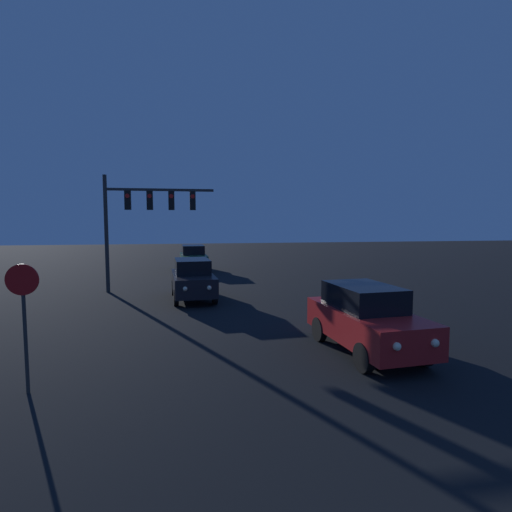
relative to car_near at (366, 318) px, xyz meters
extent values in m
cube|color=#B21E1E|center=(0.00, -0.05, -0.16)|extent=(1.99, 4.06, 0.78)
cube|color=black|center=(-0.01, 0.15, 0.54)|extent=(1.59, 2.24, 0.61)
cylinder|color=black|center=(0.87, -1.20, -0.55)|extent=(0.24, 0.69, 0.68)
cylinder|color=black|center=(-0.67, -1.32, -0.55)|extent=(0.24, 0.69, 0.68)
cylinder|color=black|center=(0.68, 1.23, -0.55)|extent=(0.24, 0.69, 0.68)
cylinder|color=black|center=(-0.86, 1.11, -0.55)|extent=(0.24, 0.69, 0.68)
sphere|color=#F9EFC6|center=(0.62, -1.99, -0.08)|extent=(0.18, 0.18, 0.18)
sphere|color=#F9EFC6|center=(-0.30, -2.06, -0.08)|extent=(0.18, 0.18, 0.18)
cube|color=black|center=(-4.26, 7.84, -0.16)|extent=(1.92, 4.03, 0.78)
cube|color=black|center=(-4.27, 8.04, 0.54)|extent=(1.56, 2.22, 0.61)
cylinder|color=black|center=(-3.41, 6.68, -0.55)|extent=(0.23, 0.69, 0.68)
cylinder|color=black|center=(-4.95, 6.58, -0.55)|extent=(0.23, 0.69, 0.68)
cylinder|color=black|center=(-3.56, 9.11, -0.55)|extent=(0.23, 0.69, 0.68)
cylinder|color=black|center=(-5.10, 9.01, -0.55)|extent=(0.23, 0.69, 0.68)
sphere|color=#F9EFC6|center=(-3.67, 5.89, -0.08)|extent=(0.18, 0.18, 0.18)
sphere|color=#F9EFC6|center=(-4.59, 5.83, -0.08)|extent=(0.18, 0.18, 0.18)
cube|color=#1E4728|center=(-4.01, 17.88, -0.16)|extent=(1.84, 4.00, 0.78)
cube|color=black|center=(-4.02, 18.08, 0.54)|extent=(1.52, 2.19, 0.61)
cylinder|color=black|center=(-3.18, 16.70, -0.55)|extent=(0.21, 0.69, 0.68)
cylinder|color=black|center=(-4.73, 16.63, -0.55)|extent=(0.21, 0.69, 0.68)
cylinder|color=black|center=(-3.29, 19.13, -0.55)|extent=(0.21, 0.69, 0.68)
cylinder|color=black|center=(-4.83, 19.07, -0.55)|extent=(0.21, 0.69, 0.68)
sphere|color=#F9EFC6|center=(-3.46, 15.92, -0.08)|extent=(0.18, 0.18, 0.18)
sphere|color=#F9EFC6|center=(-4.39, 15.88, -0.08)|extent=(0.18, 0.18, 0.18)
cylinder|color=#2D2D2D|center=(-8.21, 10.31, 1.88)|extent=(0.18, 0.18, 5.54)
cube|color=#2D2D2D|center=(-5.68, 10.31, 3.99)|extent=(5.06, 0.12, 0.12)
cube|color=black|center=(-7.20, 10.31, 3.48)|extent=(0.28, 0.28, 0.90)
cylinder|color=red|center=(-7.20, 10.16, 3.68)|extent=(0.20, 0.02, 0.20)
cube|color=black|center=(-6.18, 10.31, 3.48)|extent=(0.28, 0.28, 0.90)
cylinder|color=red|center=(-6.18, 10.16, 3.68)|extent=(0.20, 0.02, 0.20)
cube|color=black|center=(-5.17, 10.31, 3.48)|extent=(0.28, 0.28, 0.90)
cylinder|color=red|center=(-5.17, 10.16, 3.68)|extent=(0.20, 0.02, 0.20)
cube|color=black|center=(-4.16, 10.31, 3.48)|extent=(0.28, 0.28, 0.90)
cylinder|color=red|center=(-4.16, 10.16, 3.68)|extent=(0.20, 0.02, 0.20)
cylinder|color=#2D2D2D|center=(-7.68, -1.16, 0.40)|extent=(0.07, 0.07, 2.57)
cylinder|color=red|center=(-7.68, -1.18, 1.38)|extent=(0.61, 0.03, 0.61)
camera|label=1|loc=(-4.59, -9.46, 2.51)|focal=28.00mm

